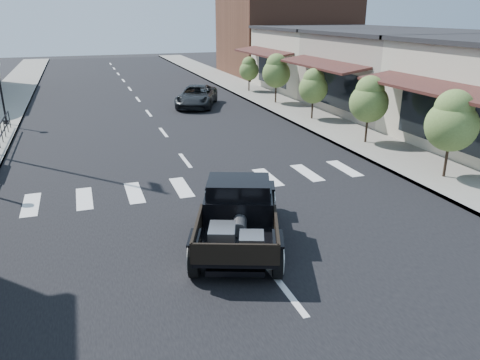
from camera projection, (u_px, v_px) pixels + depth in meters
name	position (u px, v px, depth m)	size (l,w,h in m)	color
ground	(241.00, 233.00, 12.79)	(120.00, 120.00, 0.00)	black
road	(154.00, 120.00, 26.15)	(14.00, 80.00, 0.02)	black
road_markings	(171.00, 143.00, 21.70)	(12.00, 60.00, 0.06)	silver
sidewalk_right	(292.00, 110.00, 28.71)	(3.00, 80.00, 0.15)	gray
storefront_mid	(406.00, 73.00, 28.17)	(10.00, 9.00, 4.50)	gray
storefront_far	(332.00, 60.00, 36.19)	(10.00, 9.00, 4.50)	beige
far_building_right	(285.00, 37.00, 44.82)	(11.00, 10.00, 7.00)	brown
lamp_post_c	(1.00, 92.00, 24.10)	(0.36, 0.36, 3.39)	black
small_tree_a	(450.00, 136.00, 16.30)	(1.80, 1.80, 2.99)	#526D32
small_tree_b	(368.00, 111.00, 20.79)	(1.72, 1.72, 2.86)	#526D32
small_tree_c	(313.00, 95.00, 25.55)	(1.58, 1.58, 2.63)	#526D32
small_tree_d	(276.00, 79.00, 30.07)	(1.80, 1.80, 2.99)	#526D32
small_tree_e	(249.00, 75.00, 34.73)	(1.44, 1.44, 2.40)	#526D32
hotrod_pickup	(238.00, 212.00, 12.05)	(2.29, 4.91, 1.70)	black
second_car	(197.00, 96.00, 29.76)	(2.18, 4.73, 1.31)	black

